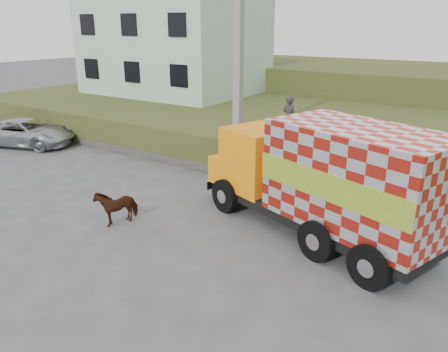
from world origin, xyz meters
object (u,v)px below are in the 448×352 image
Objects in this scene: cow at (117,206)px; suv at (27,132)px; cargo_truck at (326,179)px; pedestrian at (290,118)px; utility_pole at (238,71)px.

suv is at bearing 177.06° from cow.
cow is 0.26× the size of suv.
cow is (-5.57, -2.60, -1.19)m from cargo_truck.
cow is at bearing -129.73° from suv.
cow is 7.45m from pedestrian.
cargo_truck is at bearing 138.06° from pedestrian.
pedestrian is (-3.16, 4.22, 0.62)m from cargo_truck.
cargo_truck is 5.31m from pedestrian.
pedestrian is at bearing -96.28° from suv.
utility_pole is at bearing 165.54° from cargo_truck.
utility_pole is 1.02× the size of cargo_truck.
pedestrian is at bearing 87.54° from cow.
utility_pole reaches higher than cow.
suv is at bearing -165.04° from cargo_truck.
pedestrian is (2.41, 6.82, 1.81)m from cow.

